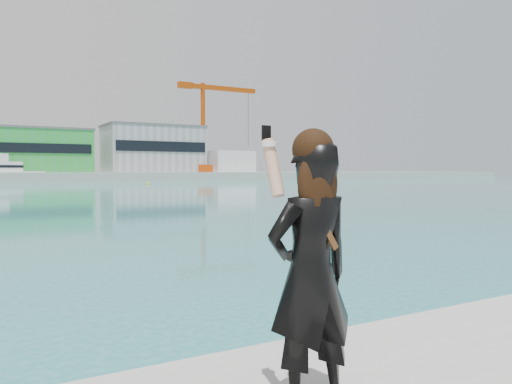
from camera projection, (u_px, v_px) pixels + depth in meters
The scene contains 7 objects.
warehouse_green at pixel (23, 150), 118.49m from camera, with size 30.60×16.36×10.50m.
warehouse_grey_right at pixel (153, 149), 134.26m from camera, with size 25.50×15.35×12.50m.
ancillary_shed at pixel (229, 162), 143.55m from camera, with size 12.00×10.00×6.00m, color silver.
dock_crane at pixel (207, 124), 135.31m from camera, with size 23.00×4.00×24.00m.
flagpole_right at pixel (90, 153), 119.43m from camera, with size 1.28×0.16×8.00m.
buoy_near at pixel (148, 184), 86.95m from camera, with size 0.50×0.50×0.50m, color #FFEF0D.
woman at pixel (311, 267), 3.15m from camera, with size 0.64×0.42×1.82m.
Camera 1 is at (-2.47, -2.76, 2.33)m, focal length 35.00 mm.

